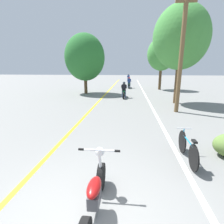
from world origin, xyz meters
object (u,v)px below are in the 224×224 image
Objects in this scene: motorcycle_rider_far at (128,79)px; motorcycle_rider_mid at (129,84)px; roadside_tree_left at (85,58)px; motorcycle_foreground at (95,194)px; roadside_tree_right_near at (181,37)px; bicycle_parked at (188,148)px; roadside_tree_right_far at (162,54)px; motorcycle_rider_lead at (124,92)px; utility_pole at (181,53)px.

motorcycle_rider_mid is at bearing -88.94° from motorcycle_rider_far.
motorcycle_foreground is at bearing -75.32° from roadside_tree_left.
roadside_tree_right_near is 3.17× the size of motorcycle_rider_mid.
bicycle_parked is (-1.74, -8.55, -4.21)m from roadside_tree_right_near.
roadside_tree_right_far is 3.08× the size of motorcycle_rider_lead.
motorcycle_rider_far is at bearing 75.68° from roadside_tree_left.
roadside_tree_right_far is at bearing 89.00° from roadside_tree_right_near.
roadside_tree_right_far is (0.75, 11.06, 0.73)m from utility_pole.
motorcycle_rider_lead is (-3.32, 4.75, -2.82)m from utility_pole.
motorcycle_foreground is (-3.38, -7.90, -2.96)m from utility_pole.
roadside_tree_right_near reaches higher than roadside_tree_right_far.
roadside_tree_left is 2.86× the size of motorcycle_rider_far.
roadside_tree_right_near reaches higher than bicycle_parked.
roadside_tree_right_far reaches higher than roadside_tree_left.
roadside_tree_right_far is 3.50× the size of bicycle_parked.
bicycle_parked is at bearing -96.37° from roadside_tree_right_far.
roadside_tree_left is 2.85× the size of motorcycle_foreground.
roadside_tree_left is 2.71× the size of motorcycle_rider_mid.
motorcycle_foreground is 0.95× the size of motorcycle_rider_mid.
utility_pole is 3.81× the size of bicycle_parked.
roadside_tree_right_near is 3.50× the size of motorcycle_rider_lead.
roadside_tree_left is at bearing -153.55° from roadside_tree_right_far.
motorcycle_rider_mid is at bearing 95.64° from bicycle_parked.
roadside_tree_right_near reaches higher than motorcycle_foreground.
motorcycle_foreground reaches higher than bicycle_parked.
utility_pole is 1.09× the size of roadside_tree_right_far.
roadside_tree_right_far is 2.95× the size of motorcycle_rider_far.
utility_pole is at bearing 78.93° from bicycle_parked.
bicycle_parked is (2.18, -10.55, -0.15)m from motorcycle_rider_lead.
roadside_tree_right_near is 9.69m from bicycle_parked.
utility_pole is 3.36× the size of motorcycle_rider_lead.
bicycle_parked is at bearing 43.07° from motorcycle_foreground.
bicycle_parked is at bearing -86.10° from motorcycle_rider_far.
roadside_tree_right_near is 10.94m from motorcycle_rider_mid.
utility_pole is at bearing -55.08° from motorcycle_rider_lead.
motorcycle_rider_mid is (-2.92, 12.27, -2.83)m from utility_pole.
roadside_tree_left is 15.78m from motorcycle_foreground.
bicycle_parked is (1.78, -18.07, -0.15)m from motorcycle_rider_mid.
motorcycle_foreground is (3.92, -14.95, -3.15)m from roadside_tree_left.
bicycle_parked is (-1.13, -5.80, -2.98)m from utility_pole.
roadside_tree_right_near is at bearing -91.00° from roadside_tree_right_far.
roadside_tree_left is 5.49m from motorcycle_rider_lead.
roadside_tree_right_near is at bearing 78.51° from bicycle_parked.
roadside_tree_right_far reaches higher than motorcycle_rider_lead.
motorcycle_rider_mid is (-3.67, 1.21, -3.56)m from roadside_tree_right_far.
roadside_tree_right_near reaches higher than motorcycle_rider_lead.
utility_pole is at bearing -82.40° from motorcycle_rider_far.
motorcycle_rider_far is (-3.73, 20.66, -4.05)m from roadside_tree_right_near.
roadside_tree_right_far is 1.03× the size of roadside_tree_left.
roadside_tree_left is 17.14m from motorcycle_rider_far.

